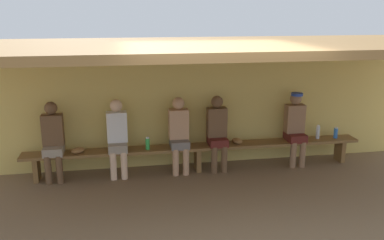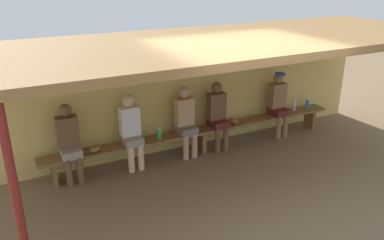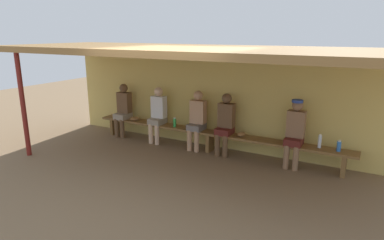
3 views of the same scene
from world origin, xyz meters
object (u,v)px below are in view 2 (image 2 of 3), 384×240
water_bottle_orange (307,104)px  baseball_glove_dark_brown (95,149)px  bench (201,133)px  player_with_sunglasses (278,101)px  baseball_glove_tan (233,121)px  water_bottle_blue (159,134)px  player_shirtless_tan (218,113)px  player_in_red (131,129)px  player_middle (186,119)px  water_bottle_green (294,105)px  support_post (16,198)px  player_near_post (69,140)px

water_bottle_orange → baseball_glove_dark_brown: 4.68m
bench → player_with_sunglasses: (1.82, 0.00, 0.36)m
baseball_glove_tan → water_bottle_blue: bearing=-96.4°
player_shirtless_tan → baseball_glove_dark_brown: (-2.41, -0.03, -0.22)m
water_bottle_blue → water_bottle_orange: water_bottle_blue is taller
player_with_sunglasses → water_bottle_orange: bearing=-0.5°
bench → water_bottle_orange: (2.63, -0.00, 0.17)m
player_in_red → bench: bearing=-0.1°
player_with_sunglasses → player_middle: player_with_sunglasses is taller
water_bottle_green → water_bottle_orange: water_bottle_green is taller
water_bottle_blue → baseball_glove_tan: water_bottle_blue is taller
support_post → water_bottle_green: support_post is taller
baseball_glove_tan → player_middle: bearing=-98.1°
bench → water_bottle_orange: water_bottle_orange is taller
bench → player_shirtless_tan: (0.36, 0.00, 0.34)m
support_post → bench: 4.01m
support_post → bench: bearing=32.1°
bench → water_bottle_blue: (-0.89, -0.05, 0.18)m
player_with_sunglasses → water_bottle_green: size_ratio=5.13×
support_post → player_near_post: (0.90, 2.10, -0.37)m
support_post → baseball_glove_tan: size_ratio=9.17×
water_bottle_blue → baseball_glove_dark_brown: 1.17m
bench → player_near_post: (-2.44, 0.00, 0.34)m
bench → water_bottle_green: water_bottle_green is taller
water_bottle_green → baseball_glove_tan: size_ratio=1.09×
water_bottle_orange → baseball_glove_dark_brown: size_ratio=0.88×
support_post → player_with_sunglasses: bearing=22.2°
support_post → player_in_red: (1.95, 2.10, -0.37)m
baseball_glove_dark_brown → player_near_post: bearing=-47.8°
player_in_red → water_bottle_green: size_ratio=5.09×
water_bottle_green → baseball_glove_tan: water_bottle_green is taller
player_in_red → water_bottle_blue: (0.50, -0.05, -0.17)m
player_with_sunglasses → player_near_post: bearing=-180.0°
player_near_post → player_shirtless_tan: bearing=0.0°
support_post → player_near_post: 2.32m
support_post → water_bottle_blue: bearing=39.8°
player_in_red → water_bottle_green: (3.68, 0.03, -0.14)m
baseball_glove_dark_brown → water_bottle_orange: bearing=137.4°
player_middle → water_bottle_green: size_ratio=5.09×
water_bottle_orange → baseball_glove_tan: size_ratio=0.88×
bench → player_in_red: size_ratio=4.49×
support_post → water_bottle_green: size_ratio=8.39×
player_near_post → player_in_red: (1.06, 0.00, 0.00)m
bench → player_middle: size_ratio=4.49×
player_middle → water_bottle_green: 2.62m
player_with_sunglasses → player_middle: size_ratio=1.01×
player_in_red → player_near_post: bearing=180.0°
support_post → water_bottle_blue: size_ratio=10.05×
player_shirtless_tan → water_bottle_blue: 1.25m
player_shirtless_tan → player_middle: (-0.68, 0.00, 0.00)m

